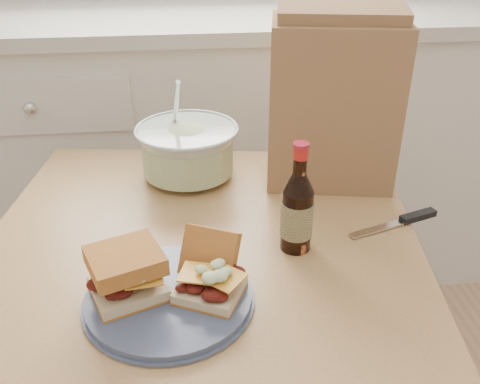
{
  "coord_description": "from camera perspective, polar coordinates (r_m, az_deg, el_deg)",
  "views": [
    {
      "loc": [
        -0.08,
        -0.06,
        1.27
      ],
      "look_at": [
        0.02,
        0.82,
        0.77
      ],
      "focal_mm": 40.0,
      "sensor_mm": 36.0,
      "label": 1
    }
  ],
  "objects": [
    {
      "name": "coleslaw_bowl",
      "position": [
        1.23,
        -5.59,
        4.21
      ],
      "size": [
        0.23,
        0.23,
        0.23
      ],
      "color": "#B0BDBA",
      "rests_on": "dining_table"
    },
    {
      "name": "beer_bottle",
      "position": [
        0.96,
        6.12,
        -1.98
      ],
      "size": [
        0.06,
        0.06,
        0.21
      ],
      "rotation": [
        0.0,
        0.0,
        0.29
      ],
      "color": "black",
      "rests_on": "dining_table"
    },
    {
      "name": "sandwich_right",
      "position": [
        0.87,
        -3.26,
        -8.6
      ],
      "size": [
        0.13,
        0.17,
        0.08
      ],
      "rotation": [
        0.0,
        0.0,
        -0.45
      ],
      "color": "beige",
      "rests_on": "plate"
    },
    {
      "name": "dining_table",
      "position": [
        1.07,
        -4.01,
        -9.97
      ],
      "size": [
        0.94,
        0.94,
        0.69
      ],
      "rotation": [
        0.0,
        0.0,
        -0.14
      ],
      "color": "tan",
      "rests_on": "ground"
    },
    {
      "name": "plate",
      "position": [
        0.88,
        -7.59,
        -11.15
      ],
      "size": [
        0.27,
        0.27,
        0.02
      ],
      "primitive_type": "cylinder",
      "color": "#434F6D",
      "rests_on": "dining_table"
    },
    {
      "name": "paper_bag",
      "position": [
        1.19,
        9.87,
        9.25
      ],
      "size": [
        0.3,
        0.22,
        0.36
      ],
      "primitive_type": "cube",
      "rotation": [
        0.0,
        0.0,
        -0.18
      ],
      "color": "olive",
      "rests_on": "dining_table"
    },
    {
      "name": "cabinet_run",
      "position": [
        1.93,
        -3.4,
        5.03
      ],
      "size": [
        2.5,
        0.64,
        0.94
      ],
      "color": "silver",
      "rests_on": "ground"
    },
    {
      "name": "sandwich_left",
      "position": [
        0.86,
        -11.99,
        -8.48
      ],
      "size": [
        0.14,
        0.13,
        0.08
      ],
      "rotation": [
        0.0,
        0.0,
        0.37
      ],
      "color": "beige",
      "rests_on": "plate"
    },
    {
      "name": "knife",
      "position": [
        1.12,
        17.47,
        -2.78
      ],
      "size": [
        0.2,
        0.08,
        0.01
      ],
      "rotation": [
        0.0,
        0.0,
        0.32
      ],
      "color": "silver",
      "rests_on": "dining_table"
    }
  ]
}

